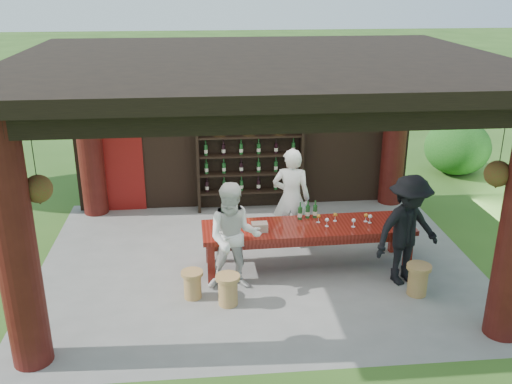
{
  "coord_description": "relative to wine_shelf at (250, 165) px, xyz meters",
  "views": [
    {
      "loc": [
        -0.89,
        -8.75,
        4.65
      ],
      "look_at": [
        0.0,
        0.4,
        1.15
      ],
      "focal_mm": 40.0,
      "sensor_mm": 36.0,
      "label": 1
    }
  ],
  "objects": [
    {
      "name": "host",
      "position": [
        0.58,
        -1.84,
        -0.05
      ],
      "size": [
        0.76,
        0.6,
        1.85
      ],
      "primitive_type": "imported",
      "rotation": [
        0.0,
        0.0,
        2.89
      ],
      "color": "white",
      "rests_on": "ground"
    },
    {
      "name": "napkin_basket",
      "position": [
        -0.09,
        -2.79,
        -0.16
      ],
      "size": [
        0.26,
        0.19,
        0.14
      ],
      "primitive_type": "cube",
      "rotation": [
        0.0,
        0.0,
        0.03
      ],
      "color": "#BF6672",
      "rests_on": "tasting_table"
    },
    {
      "name": "pavilion",
      "position": [
        -0.09,
        -2.02,
        1.15
      ],
      "size": [
        7.5,
        6.0,
        3.6
      ],
      "color": "slate",
      "rests_on": "ground"
    },
    {
      "name": "guest_man",
      "position": [
        2.2,
        -3.33,
        -0.07
      ],
      "size": [
        1.33,
        1.04,
        1.81
      ],
      "primitive_type": "imported",
      "rotation": [
        0.0,
        0.0,
        0.35
      ],
      "color": "black",
      "rests_on": "ground"
    },
    {
      "name": "table_bottles",
      "position": [
        0.79,
        -2.34,
        -0.07
      ],
      "size": [
        0.35,
        0.13,
        0.31
      ],
      "color": "#194C1E",
      "rests_on": "tasting_table"
    },
    {
      "name": "trees",
      "position": [
        3.74,
        -0.71,
        2.39
      ],
      "size": [
        20.34,
        9.47,
        4.8
      ],
      "color": "#3F2819",
      "rests_on": "ground"
    },
    {
      "name": "tasting_table",
      "position": [
        0.74,
        -2.65,
        -0.34
      ],
      "size": [
        3.54,
        0.99,
        0.75
      ],
      "rotation": [
        0.0,
        0.0,
        0.03
      ],
      "color": "#5C140D",
      "rests_on": "ground"
    },
    {
      "name": "shrubs",
      "position": [
        1.34,
        -2.17,
        -0.42
      ],
      "size": [
        14.25,
        9.28,
        1.36
      ],
      "color": "#194C14",
      "rests_on": "ground"
    },
    {
      "name": "guest_woman",
      "position": [
        -0.53,
        -3.25,
        -0.1
      ],
      "size": [
        0.88,
        0.71,
        1.75
      ],
      "primitive_type": "imported",
      "rotation": [
        0.0,
        0.0,
        -0.05
      ],
      "color": "silver",
      "rests_on": "ground"
    },
    {
      "name": "table_glasses",
      "position": [
        1.37,
        -2.63,
        -0.15
      ],
      "size": [
        0.93,
        0.34,
        0.15
      ],
      "color": "silver",
      "rests_on": "tasting_table"
    },
    {
      "name": "ground",
      "position": [
        -0.07,
        -2.45,
        -0.98
      ],
      "size": [
        90.0,
        90.0,
        0.0
      ],
      "primitive_type": "plane",
      "color": "#2D5119",
      "rests_on": "ground"
    },
    {
      "name": "stool_near_left",
      "position": [
        -0.66,
        -3.75,
        -0.72
      ],
      "size": [
        0.37,
        0.37,
        0.49
      ],
      "rotation": [
        0.0,
        0.0,
        -0.02
      ],
      "color": "olive",
      "rests_on": "ground"
    },
    {
      "name": "stool_near_right",
      "position": [
        2.28,
        -3.74,
        -0.71
      ],
      "size": [
        0.38,
        0.38,
        0.5
      ],
      "rotation": [
        0.0,
        0.0,
        -0.28
      ],
      "color": "olive",
      "rests_on": "ground"
    },
    {
      "name": "wine_shelf",
      "position": [
        0.0,
        0.0,
        0.0
      ],
      "size": [
        2.21,
        0.34,
        1.94
      ],
      "color": "black",
      "rests_on": "ground"
    },
    {
      "name": "stool_far_left",
      "position": [
        -1.19,
        -3.5,
        -0.74
      ],
      "size": [
        0.34,
        0.34,
        0.45
      ],
      "rotation": [
        0.0,
        0.0,
        0.04
      ],
      "color": "olive",
      "rests_on": "ground"
    }
  ]
}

